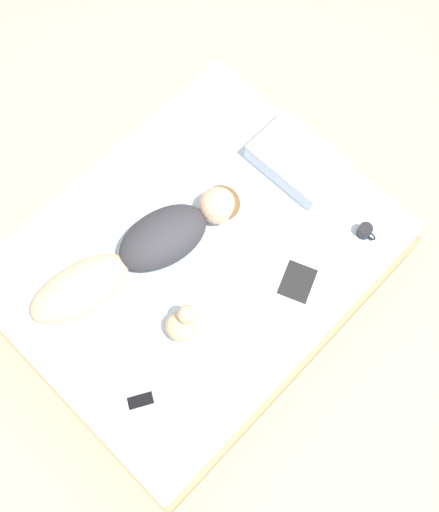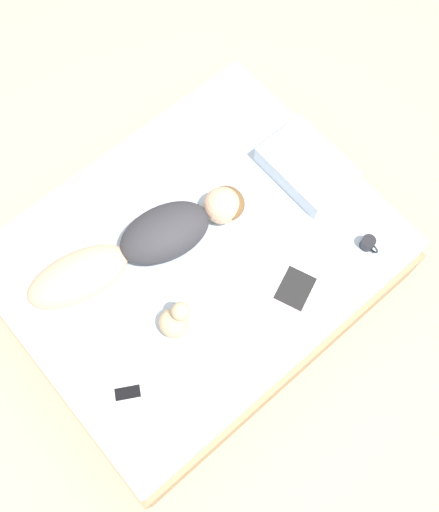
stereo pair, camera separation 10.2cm
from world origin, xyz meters
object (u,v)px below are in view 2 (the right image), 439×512
at_px(person, 145,243).
at_px(cell_phone, 128,393).
at_px(coffee_mug, 368,243).
at_px(open_magazine, 275,279).

height_order(person, cell_phone, person).
relative_size(coffee_mug, cell_phone, 0.65).
distance_m(open_magazine, coffee_mug, 0.54).
relative_size(open_magazine, coffee_mug, 5.11).
xyz_separation_m(open_magazine, cell_phone, (-0.04, -0.97, 0.00)).
bearing_deg(coffee_mug, open_magazine, -110.31).
xyz_separation_m(person, coffee_mug, (0.77, 0.92, -0.06)).
bearing_deg(cell_phone, coffee_mug, 111.63).
bearing_deg(cell_phone, open_magazine, 118.13).
bearing_deg(open_magazine, person, -166.02).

